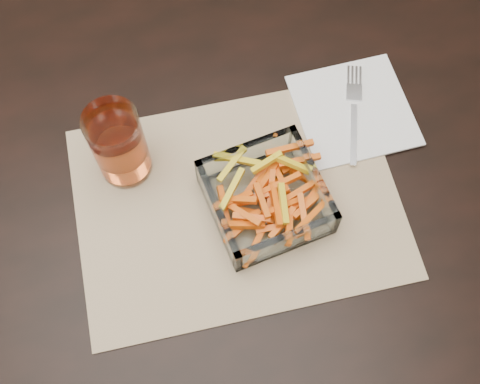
% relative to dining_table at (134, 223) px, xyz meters
% --- Properties ---
extents(dining_table, '(1.60, 0.90, 0.75)m').
position_rel_dining_table_xyz_m(dining_table, '(0.00, 0.00, 0.00)').
color(dining_table, black).
rests_on(dining_table, ground).
extents(placemat, '(0.46, 0.34, 0.00)m').
position_rel_dining_table_xyz_m(placemat, '(0.16, -0.04, 0.09)').
color(placemat, tan).
rests_on(placemat, dining_table).
extents(glass_bowl, '(0.17, 0.17, 0.06)m').
position_rel_dining_table_xyz_m(glass_bowl, '(0.19, -0.06, 0.11)').
color(glass_bowl, white).
rests_on(glass_bowl, placemat).
extents(tumbler, '(0.07, 0.07, 0.13)m').
position_rel_dining_table_xyz_m(tumbler, '(0.01, 0.05, 0.15)').
color(tumbler, white).
rests_on(tumbler, placemat).
extents(napkin, '(0.17, 0.17, 0.00)m').
position_rel_dining_table_xyz_m(napkin, '(0.36, 0.06, 0.09)').
color(napkin, white).
rests_on(napkin, placemat).
extents(fork, '(0.07, 0.17, 0.00)m').
position_rel_dining_table_xyz_m(fork, '(0.36, 0.06, 0.10)').
color(fork, silver).
rests_on(fork, napkin).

